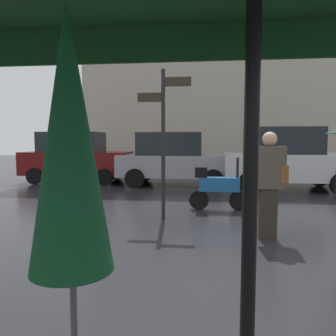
{
  "coord_description": "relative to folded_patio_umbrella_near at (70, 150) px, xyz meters",
  "views": [
    {
      "loc": [
        -0.23,
        -2.97,
        1.64
      ],
      "look_at": [
        -1.04,
        4.16,
        1.03
      ],
      "focal_mm": 35.16,
      "sensor_mm": 36.0,
      "label": 1
    }
  ],
  "objects": [
    {
      "name": "building_block",
      "position": [
        0.91,
        18.09,
        6.77
      ],
      "size": [
        14.72,
        2.01,
        16.71
      ],
      "primitive_type": "cube",
      "color": "#B2A893",
      "rests_on": "ground"
    },
    {
      "name": "pedestrian_with_bag",
      "position": [
        1.73,
        3.89,
        -0.59
      ],
      "size": [
        0.54,
        0.24,
        1.77
      ],
      "rotation": [
        0.0,
        0.0,
        1.35
      ],
      "color": "#2A241E",
      "rests_on": "ground"
    },
    {
      "name": "parked_scooter",
      "position": [
        0.96,
        6.1,
        -1.04
      ],
      "size": [
        1.39,
        0.32,
        1.23
      ],
      "rotation": [
        0.0,
        0.0,
        0.34
      ],
      "color": "black",
      "rests_on": "ground"
    },
    {
      "name": "street_signpost",
      "position": [
        -0.16,
        5.02,
        0.25
      ],
      "size": [
        1.08,
        0.08,
        3.04
      ],
      "color": "black",
      "rests_on": "ground"
    },
    {
      "name": "parked_car_left",
      "position": [
        -0.44,
        10.25,
        -0.62
      ],
      "size": [
        4.07,
        2.04,
        1.9
      ],
      "rotation": [
        0.0,
        0.0,
        3.38
      ],
      "color": "gray",
      "rests_on": "ground"
    },
    {
      "name": "parked_car_right",
      "position": [
        -4.32,
        10.7,
        -0.62
      ],
      "size": [
        4.08,
        1.88,
        1.94
      ],
      "rotation": [
        0.0,
        0.0,
        -0.26
      ],
      "color": "#590C0F",
      "rests_on": "ground"
    },
    {
      "name": "ground_plane",
      "position": [
        0.91,
        1.38,
        -1.59
      ],
      "size": [
        60.0,
        60.0,
        0.0
      ],
      "primitive_type": "plane",
      "color": "#26262B"
    },
    {
      "name": "parked_car_distant",
      "position": [
        3.3,
        9.53,
        -0.56
      ],
      "size": [
        4.13,
        2.07,
        2.04
      ],
      "rotation": [
        0.0,
        0.0,
        0.15
      ],
      "color": "silver",
      "rests_on": "ground"
    },
    {
      "name": "folded_patio_umbrella_near",
      "position": [
        0.0,
        0.0,
        0.0
      ],
      "size": [
        0.43,
        0.43,
        2.33
      ],
      "color": "black",
      "rests_on": "ground"
    }
  ]
}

